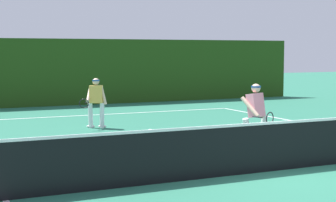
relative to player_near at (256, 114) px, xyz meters
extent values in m
plane|color=#276B53|center=(-0.92, -2.10, -0.87)|extent=(80.00, 80.00, 0.00)
cube|color=white|center=(-0.92, 8.60, -0.87)|extent=(10.37, 0.10, 0.01)
cube|color=white|center=(-6.11, -2.10, -0.87)|extent=(0.10, 21.40, 0.01)
cube|color=white|center=(-0.92, 3.97, -0.87)|extent=(8.45, 0.10, 0.01)
cube|color=white|center=(-0.92, 1.10, -0.87)|extent=(0.10, 6.40, 0.01)
cube|color=black|center=(-0.92, -2.10, -0.41)|extent=(11.18, 0.02, 0.93)
cube|color=white|center=(-0.92, -2.10, 0.09)|extent=(11.18, 0.03, 0.05)
cylinder|color=silver|center=(0.31, 0.13, -0.47)|extent=(0.28, 0.22, 0.81)
cylinder|color=silver|center=(-0.30, -0.10, -0.47)|extent=(0.32, 0.24, 0.81)
ellipsoid|color=white|center=(0.31, 0.13, -0.83)|extent=(0.28, 0.19, 0.09)
ellipsoid|color=white|center=(-0.30, -0.10, -0.83)|extent=(0.28, 0.19, 0.09)
cube|color=pink|center=(0.00, 0.01, 0.21)|extent=(0.49, 0.43, 0.59)
cylinder|color=beige|center=(0.22, 0.09, 0.18)|extent=(0.16, 0.14, 0.61)
cylinder|color=beige|center=(-0.21, -0.07, 0.18)|extent=(0.27, 0.52, 0.48)
sphere|color=beige|center=(0.00, 0.01, 0.61)|extent=(0.21, 0.21, 0.21)
cylinder|color=#19478C|center=(0.00, 0.01, 0.65)|extent=(0.30, 0.30, 0.04)
cylinder|color=black|center=(-0.17, -0.32, -0.03)|extent=(0.12, 0.25, 0.03)
torus|color=black|center=(-0.05, -0.64, -0.03)|extent=(0.28, 0.13, 0.29)
cylinder|color=silver|center=(-2.13, 5.18, -0.49)|extent=(0.20, 0.19, 0.77)
cylinder|color=silver|center=(-2.45, 5.34, -0.49)|extent=(0.20, 0.19, 0.77)
ellipsoid|color=white|center=(-2.13, 5.18, -0.83)|extent=(0.28, 0.21, 0.09)
ellipsoid|color=white|center=(-2.45, 5.34, -0.83)|extent=(0.28, 0.21, 0.09)
cube|color=#E5B24C|center=(-2.29, 5.26, 0.17)|extent=(0.46, 0.38, 0.54)
cylinder|color=beige|center=(-2.09, 5.16, 0.14)|extent=(0.24, 0.18, 0.59)
cylinder|color=beige|center=(-2.49, 5.36, 0.14)|extent=(0.32, 0.52, 0.42)
sphere|color=beige|center=(-2.29, 5.26, 0.56)|extent=(0.21, 0.21, 0.21)
cylinder|color=#19478C|center=(-2.29, 5.26, 0.59)|extent=(0.30, 0.30, 0.04)
cylinder|color=black|center=(-2.64, 5.15, -0.06)|extent=(0.14, 0.25, 0.03)
torus|color=black|center=(-2.79, 4.85, -0.06)|extent=(0.27, 0.15, 0.29)
sphere|color=#D1E033|center=(-5.17, 0.98, -0.84)|extent=(0.07, 0.07, 0.07)
cube|color=#204011|center=(-0.92, 12.52, 0.57)|extent=(22.06, 0.12, 2.89)
camera|label=1|loc=(-7.37, -10.92, 1.49)|focal=58.98mm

